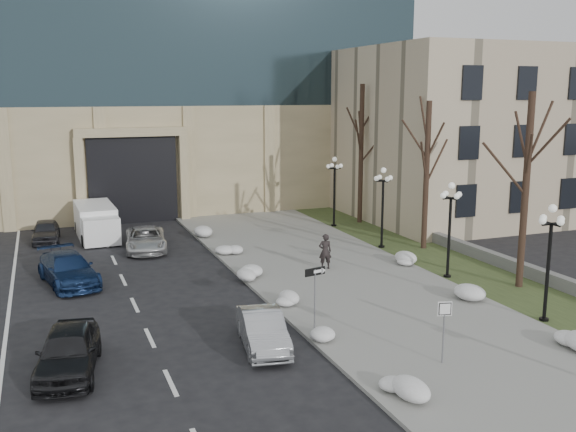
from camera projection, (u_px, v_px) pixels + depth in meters
name	position (u px, v px, depth m)	size (l,w,h in m)	color
sidewalk	(345.00, 280.00, 30.95)	(9.00, 40.00, 0.12)	gray
curb	(257.00, 290.00, 29.36)	(0.30, 40.00, 0.14)	gray
grass_strip	(458.00, 267.00, 33.25)	(4.00, 40.00, 0.10)	#334120
stone_wall	(466.00, 249.00, 35.74)	(0.50, 30.00, 0.70)	slate
classical_building	(483.00, 131.00, 49.17)	(22.00, 18.12, 12.00)	#BFAF8F
car_a	(68.00, 351.00, 20.65)	(1.81, 4.50, 1.53)	black
car_b	(263.00, 330.00, 22.73)	(1.41, 4.05, 1.34)	#A1A3A8
car_c	(68.00, 269.00, 30.29)	(2.05, 5.05, 1.46)	navy
car_d	(146.00, 239.00, 36.75)	(2.20, 4.78, 1.33)	silver
car_e	(46.00, 231.00, 38.90)	(1.57, 3.90, 1.33)	#303035
pedestrian	(325.00, 251.00, 32.49)	(0.66, 0.43, 1.81)	black
box_truck	(96.00, 222.00, 40.02)	(2.39, 6.36, 2.00)	white
one_way_sign	(318.00, 278.00, 24.16)	(0.94, 0.30, 2.49)	slate
keep_sign	(444.00, 319.00, 21.01)	(0.48, 0.16, 2.25)	slate
snow_clump_b	(395.00, 391.00, 18.92)	(1.10, 1.60, 0.36)	silver
snow_clump_c	(329.00, 337.00, 23.02)	(1.10, 1.60, 0.36)	silver
snow_clump_d	(286.00, 302.00, 26.89)	(1.10, 1.60, 0.36)	silver
snow_clump_e	(248.00, 274.00, 31.04)	(1.10, 1.60, 0.36)	silver
snow_clump_f	(229.00, 250.00, 35.81)	(1.10, 1.60, 0.36)	silver
snow_clump_g	(205.00, 235.00, 39.59)	(1.10, 1.60, 0.36)	silver
snow_clump_i	(467.00, 292.00, 28.21)	(1.10, 1.60, 0.36)	silver
snow_clump_j	(406.00, 260.00, 33.71)	(1.10, 1.60, 0.36)	silver
lamppost_a	(550.00, 247.00, 24.75)	(1.18, 1.18, 4.76)	black
lamppost_b	(450.00, 217.00, 30.70)	(1.18, 1.18, 4.76)	black
lamppost_c	(383.00, 197.00, 36.66)	(1.18, 1.18, 4.76)	black
lamppost_d	(334.00, 182.00, 42.61)	(1.18, 1.18, 4.76)	black
tree_near	(528.00, 163.00, 28.67)	(3.20, 3.20, 9.00)	black
tree_mid	(427.00, 155.00, 36.06)	(3.20, 3.20, 8.50)	black
tree_far	(361.00, 134.00, 43.26)	(3.20, 3.20, 9.50)	black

